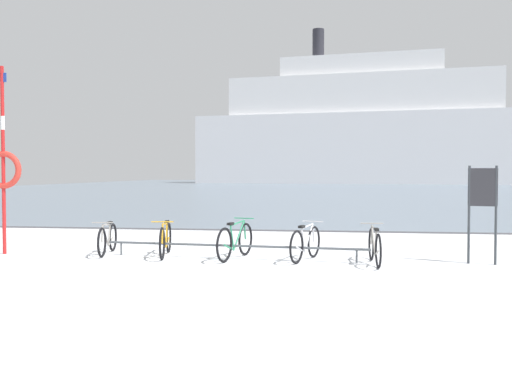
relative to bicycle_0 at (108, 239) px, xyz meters
The scene contains 10 objects.
ground 49.52m from the bicycle_0, 86.10° to the left, with size 80.00×132.00×0.08m.
bike_rack 2.91m from the bicycle_0, ahead, with size 5.66×0.56×0.31m.
bicycle_0 is the anchor object (origin of this frame).
bicycle_1 1.37m from the bicycle_0, ahead, with size 0.47×1.75×0.80m.
bicycle_2 2.94m from the bicycle_0, ahead, with size 0.59×1.75×0.83m.
bicycle_3 4.42m from the bicycle_0, ahead, with size 0.64×1.56×0.79m.
bicycle_4 5.81m from the bicycle_0, ahead, with size 0.46×1.67×0.79m.
info_sign 7.96m from the bicycle_0, ahead, with size 0.55×0.15×1.95m.
rescue_post 2.82m from the bicycle_0, behind, with size 0.84×0.13×4.16m.
ferry_ship 79.86m from the bicycle_0, 82.40° to the left, with size 55.48×17.82×24.66m.
Camera 1 is at (1.55, -7.48, 1.83)m, focal length 39.72 mm.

